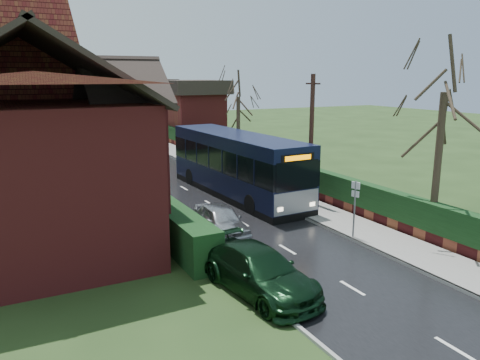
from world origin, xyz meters
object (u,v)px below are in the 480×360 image
car_silver (221,220)px  car_green (259,271)px  brick_house (34,137)px  telegraph_pole (311,140)px  bus_stop_sign (355,201)px  bus (237,165)px

car_silver → car_green: 5.89m
brick_house → car_green: brick_house is taller
brick_house → car_silver: (7.12, -3.78, -3.70)m
brick_house → telegraph_pole: (13.53, -1.54, -0.79)m
brick_house → bus_stop_sign: size_ratio=5.57×
car_green → bus: bearing=59.8°
bus_stop_sign → telegraph_pole: (1.60, 5.51, 1.85)m
brick_house → bus: size_ratio=1.20×
bus → telegraph_pole: telegraph_pole is taller
bus_stop_sign → brick_house: bearing=133.7°
telegraph_pole → brick_house: bearing=156.9°
car_silver → car_green: (-1.28, -5.75, 0.05)m
bus_stop_sign → telegraph_pole: bearing=58.1°
bus_stop_sign → telegraph_pole: size_ratio=0.37×
bus → bus_stop_sign: size_ratio=4.65×
car_green → bus_stop_sign: bus_stop_sign is taller
car_silver → bus_stop_sign: bus_stop_sign is taller
brick_house → telegraph_pole: 13.64m
car_green → telegraph_pole: telegraph_pole is taller
brick_house → bus_stop_sign: brick_house is taller
brick_house → telegraph_pole: brick_house is taller
bus_stop_sign → bus: bearing=80.5°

